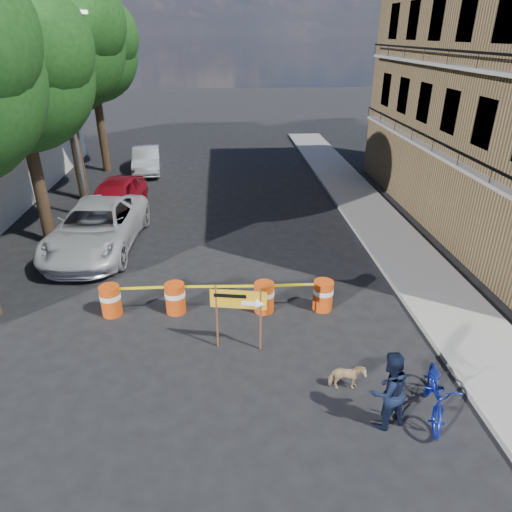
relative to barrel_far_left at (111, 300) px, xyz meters
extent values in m
plane|color=black|center=(3.43, -1.77, -0.47)|extent=(120.00, 120.00, 0.00)
cube|color=gray|center=(9.63, 4.23, -0.40)|extent=(2.40, 40.00, 0.15)
cylinder|color=#332316|center=(-3.37, 5.23, 1.91)|extent=(0.44, 0.44, 4.76)
sphere|color=#184112|center=(-3.37, 5.23, 5.48)|extent=(5.00, 5.00, 5.00)
sphere|color=#184112|center=(-2.49, 4.73, 6.33)|extent=(3.75, 3.75, 3.75)
sphere|color=#184112|center=(-4.12, 5.86, 4.80)|extent=(3.50, 3.50, 3.50)
cylinder|color=#332316|center=(-3.37, 10.23, 2.19)|extent=(0.44, 0.44, 5.32)
sphere|color=#184112|center=(-3.37, 10.23, 6.18)|extent=(5.40, 5.40, 5.40)
sphere|color=#184112|center=(-2.42, 9.69, 7.13)|extent=(4.05, 4.05, 4.05)
sphere|color=#184112|center=(-4.18, 10.91, 5.42)|extent=(3.78, 3.78, 3.78)
cylinder|color=#332316|center=(-3.37, 15.23, 1.99)|extent=(0.44, 0.44, 4.93)
sphere|color=#184112|center=(-3.37, 15.23, 5.69)|extent=(4.80, 4.80, 4.80)
sphere|color=#184112|center=(-2.53, 14.75, 6.57)|extent=(3.60, 3.60, 3.60)
sphere|color=#184112|center=(-4.09, 15.83, 4.98)|extent=(3.36, 3.36, 3.36)
cylinder|color=gray|center=(-2.57, 7.73, 3.53)|extent=(0.16, 0.16, 8.00)
cylinder|color=gray|center=(-2.07, 7.73, 7.43)|extent=(1.00, 0.12, 0.12)
cube|color=silver|center=(-1.57, 7.73, 7.38)|extent=(0.35, 0.18, 0.12)
cylinder|color=red|center=(0.00, 0.00, -0.02)|extent=(0.56, 0.56, 0.90)
cylinder|color=white|center=(0.00, 0.00, 0.13)|extent=(0.58, 0.58, 0.14)
cylinder|color=red|center=(1.79, -0.01, -0.02)|extent=(0.56, 0.56, 0.90)
cylinder|color=white|center=(1.79, -0.01, 0.13)|extent=(0.58, 0.58, 0.14)
cylinder|color=red|center=(4.30, -0.15, -0.02)|extent=(0.56, 0.56, 0.90)
cylinder|color=white|center=(4.30, -0.15, 0.13)|extent=(0.58, 0.58, 0.14)
cylinder|color=red|center=(5.99, -0.18, -0.02)|extent=(0.56, 0.56, 0.90)
cylinder|color=white|center=(5.99, -0.18, 0.13)|extent=(0.58, 0.58, 0.14)
cylinder|color=#592D19|center=(2.98, -1.71, 0.42)|extent=(0.05, 0.05, 1.77)
cylinder|color=#592D19|center=(4.05, -1.91, 0.42)|extent=(0.05, 0.05, 1.77)
cube|color=orange|center=(3.51, -1.81, 0.96)|extent=(1.36, 0.28, 0.49)
cube|color=white|center=(3.78, -1.88, 0.87)|extent=(0.39, 0.08, 0.12)
cone|color=white|center=(4.04, -1.92, 0.87)|extent=(0.26, 0.29, 0.26)
cube|color=black|center=(3.32, -1.79, 1.06)|extent=(0.78, 0.15, 0.10)
imported|color=black|center=(6.34, -4.52, 0.40)|extent=(1.01, 0.88, 1.75)
imported|color=#1323A0|center=(7.49, -4.28, 0.54)|extent=(1.02, 1.24, 2.02)
imported|color=tan|center=(5.84, -3.48, -0.14)|extent=(0.80, 0.39, 0.66)
imported|color=silver|center=(-1.37, 4.50, 0.36)|extent=(3.17, 6.17, 1.67)
imported|color=maroon|center=(-1.37, 7.86, 0.33)|extent=(2.40, 4.91, 1.61)
imported|color=silver|center=(-1.03, 14.89, 0.22)|extent=(1.92, 4.35, 1.39)
camera|label=1|loc=(3.22, -11.18, 6.73)|focal=32.00mm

